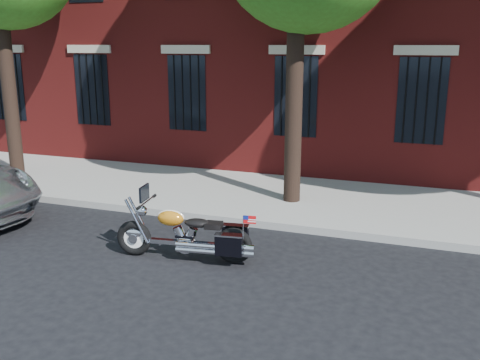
% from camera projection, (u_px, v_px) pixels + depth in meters
% --- Properties ---
extents(ground, '(120.00, 120.00, 0.00)m').
position_uv_depth(ground, '(222.00, 250.00, 9.32)').
color(ground, black).
rests_on(ground, ground).
extents(curb, '(40.00, 0.16, 0.15)m').
position_uv_depth(curb, '(248.00, 222.00, 10.56)').
color(curb, gray).
rests_on(curb, ground).
extents(sidewalk, '(40.00, 3.60, 0.15)m').
position_uv_depth(sidewalk, '(274.00, 197.00, 12.27)').
color(sidewalk, gray).
rests_on(sidewalk, ground).
extents(motorcycle, '(2.47, 0.89, 1.23)m').
position_uv_depth(motorcycle, '(190.00, 236.00, 8.79)').
color(motorcycle, black).
rests_on(motorcycle, ground).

